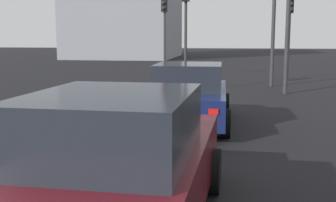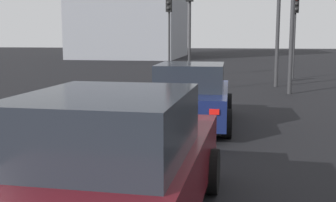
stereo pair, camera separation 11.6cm
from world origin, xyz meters
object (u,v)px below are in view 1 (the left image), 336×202
at_px(traffic_light_near_right, 290,19).
at_px(traffic_light_far_left, 164,18).
at_px(car_navy_lead, 189,96).
at_px(car_maroon_second, 118,168).
at_px(traffic_light_near_left, 186,11).

relative_size(traffic_light_near_right, traffic_light_far_left, 0.98).
distance_m(traffic_light_near_right, traffic_light_far_left, 6.45).
relative_size(car_navy_lead, traffic_light_near_right, 0.99).
bearing_deg(car_maroon_second, traffic_light_near_left, 4.66).
xyz_separation_m(car_maroon_second, traffic_light_far_left, (17.93, 2.29, 2.33)).
distance_m(car_navy_lead, traffic_light_far_left, 12.31).
xyz_separation_m(traffic_light_near_left, traffic_light_far_left, (5.47, 1.69, -0.06)).
relative_size(traffic_light_near_left, traffic_light_far_left, 1.02).
xyz_separation_m(car_navy_lead, traffic_light_near_right, (12.51, -3.94, 2.32)).
bearing_deg(traffic_light_far_left, car_navy_lead, 19.71).
bearing_deg(traffic_light_near_right, car_navy_lead, -23.48).
bearing_deg(traffic_light_near_right, car_maroon_second, -18.51).
bearing_deg(traffic_light_near_left, traffic_light_near_right, 143.48).
height_order(car_navy_lead, car_maroon_second, car_maroon_second).
distance_m(car_navy_lead, car_maroon_second, 6.11).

